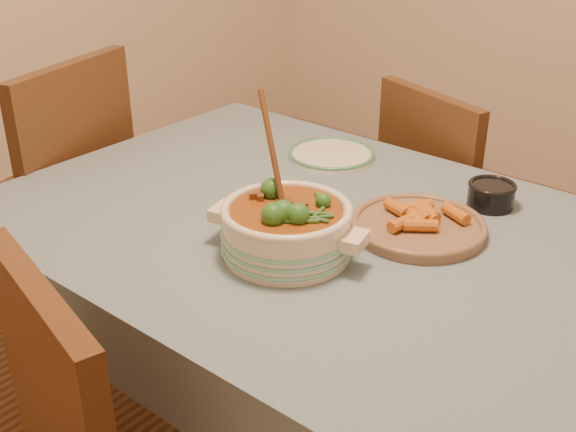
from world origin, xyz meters
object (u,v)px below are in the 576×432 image
(chair_far, at_px, (446,205))
(stew_casserole, at_px, (287,225))
(fried_plate, at_px, (418,224))
(dining_table, at_px, (339,266))
(condiment_bowl, at_px, (491,193))
(white_plate, at_px, (331,155))
(chair_left, at_px, (55,196))

(chair_far, bearing_deg, stew_casserole, 113.73)
(fried_plate, distance_m, chair_far, 0.74)
(stew_casserole, bearing_deg, dining_table, 79.72)
(condiment_bowl, bearing_deg, dining_table, -120.73)
(white_plate, xyz_separation_m, chair_left, (-0.75, -0.43, -0.20))
(stew_casserole, relative_size, chair_left, 0.35)
(condiment_bowl, distance_m, chair_far, 0.59)
(stew_casserole, height_order, chair_far, stew_casserole)
(condiment_bowl, bearing_deg, stew_casserole, -114.88)
(chair_left, bearing_deg, stew_casserole, 72.35)
(stew_casserole, xyz_separation_m, chair_left, (-1.00, 0.07, -0.26))
(condiment_bowl, xyz_separation_m, chair_left, (-1.23, -0.43, -0.22))
(condiment_bowl, height_order, chair_left, chair_left)
(dining_table, distance_m, chair_left, 1.03)
(dining_table, height_order, condiment_bowl, condiment_bowl)
(condiment_bowl, xyz_separation_m, chair_far, (-0.31, 0.41, -0.28))
(dining_table, bearing_deg, white_plate, 129.38)
(condiment_bowl, height_order, chair_far, chair_far)
(stew_casserole, xyz_separation_m, chair_far, (-0.08, 0.91, -0.32))
(chair_left, bearing_deg, fried_plate, 86.01)
(dining_table, xyz_separation_m, fried_plate, (0.14, 0.11, 0.11))
(dining_table, height_order, fried_plate, fried_plate)
(dining_table, height_order, stew_casserole, stew_casserole)
(stew_casserole, distance_m, condiment_bowl, 0.55)
(condiment_bowl, bearing_deg, fried_plate, -106.00)
(white_plate, bearing_deg, dining_table, -50.62)
(white_plate, bearing_deg, condiment_bowl, -0.00)
(stew_casserole, height_order, condiment_bowl, stew_casserole)
(stew_casserole, relative_size, white_plate, 1.20)
(fried_plate, bearing_deg, chair_far, 111.26)
(chair_far, height_order, chair_left, chair_left)
(stew_casserole, height_order, fried_plate, stew_casserole)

